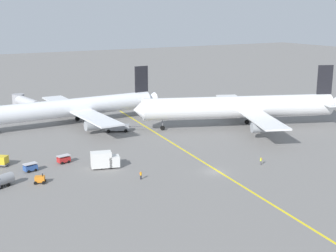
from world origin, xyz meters
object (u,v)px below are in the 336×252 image
object	(u,v)px
gse_container_dolly_flat	(0,161)
ground_crew_ramp_agent_by_cones	(141,175)
gse_catering_truck_tall	(105,160)
gse_fuel_bowser_stubby	(0,181)
gse_baggage_cart_trailing	(64,159)
gse_baggage_cart_near_cluster	(30,167)
pushback_tug	(117,127)
gse_gpu_cart_small	(40,179)
airliner_being_pushed	(240,107)
jet_bridge	(25,102)
airliner_at_gate_left	(71,108)
ground_crew_marshaller_foreground	(261,161)

from	to	relation	value
gse_container_dolly_flat	ground_crew_ramp_agent_by_cones	distance (m)	31.03
gse_container_dolly_flat	gse_catering_truck_tall	bearing A→B (deg)	-33.57
gse_fuel_bowser_stubby	gse_baggage_cart_trailing	xyz separation A→B (m)	(14.66, 8.33, -0.47)
gse_catering_truck_tall	ground_crew_ramp_agent_by_cones	bearing A→B (deg)	-70.74
gse_baggage_cart_near_cluster	gse_fuel_bowser_stubby	bearing A→B (deg)	-138.08
pushback_tug	ground_crew_ramp_agent_by_cones	size ratio (longest dim) A/B	5.59
gse_gpu_cart_small	gse_baggage_cart_trailing	distance (m)	12.39
airliner_being_pushed	ground_crew_ramp_agent_by_cones	world-z (taller)	airliner_being_pushed
gse_baggage_cart_near_cluster	jet_bridge	xyz separation A→B (m)	(12.47, 55.47, 3.20)
pushback_tug	gse_baggage_cart_near_cluster	world-z (taller)	pushback_tug
airliner_at_gate_left	jet_bridge	bearing A→B (deg)	112.40
pushback_tug	gse_container_dolly_flat	distance (m)	36.21
gse_baggage_cart_near_cluster	ground_crew_marshaller_foreground	size ratio (longest dim) A/B	1.73
gse_baggage_cart_near_cluster	ground_crew_marshaller_foreground	bearing A→B (deg)	-24.87
gse_baggage_cart_trailing	jet_bridge	world-z (taller)	jet_bridge
gse_gpu_cart_small	jet_bridge	bearing A→B (deg)	78.69
gse_fuel_bowser_stubby	gse_baggage_cart_trailing	world-z (taller)	gse_fuel_bowser_stubby
airliner_at_gate_left	ground_crew_marshaller_foreground	world-z (taller)	airliner_at_gate_left
gse_catering_truck_tall	gse_baggage_cart_near_cluster	distance (m)	14.98
airliner_being_pushed	pushback_tug	size ratio (longest dim) A/B	6.14
gse_baggage_cart_near_cluster	airliner_at_gate_left	bearing A→B (deg)	59.60
gse_catering_truck_tall	pushback_tug	bearing A→B (deg)	61.53
airliner_being_pushed	ground_crew_ramp_agent_by_cones	distance (m)	49.29
gse_baggage_cart_trailing	pushback_tug	bearing A→B (deg)	42.94
gse_gpu_cart_small	jet_bridge	size ratio (longest dim) A/B	0.16
jet_bridge	gse_baggage_cart_near_cluster	bearing A→B (deg)	-102.67
gse_gpu_cart_small	gse_baggage_cart_trailing	size ratio (longest dim) A/B	0.87
gse_fuel_bowser_stubby	ground_crew_marshaller_foreground	distance (m)	52.22
gse_catering_truck_tall	gse_gpu_cart_small	world-z (taller)	gse_catering_truck_tall
pushback_tug	gse_fuel_bowser_stubby	world-z (taller)	pushback_tug
gse_gpu_cart_small	gse_baggage_cart_trailing	xyz separation A→B (m)	(7.74, 9.68, 0.07)
airliner_being_pushed	jet_bridge	distance (m)	66.94
gse_container_dolly_flat	ground_crew_ramp_agent_by_cones	world-z (taller)	gse_container_dolly_flat
airliner_at_gate_left	gse_fuel_bowser_stubby	bearing A→B (deg)	-123.71
airliner_at_gate_left	gse_baggage_cart_trailing	bearing A→B (deg)	-111.54
gse_catering_truck_tall	gse_baggage_cart_near_cluster	xyz separation A→B (m)	(-13.89, 5.53, -0.90)
gse_gpu_cart_small	gse_baggage_cart_near_cluster	size ratio (longest dim) A/B	0.86
gse_gpu_cart_small	ground_crew_ramp_agent_by_cones	distance (m)	19.08
gse_catering_truck_tall	ground_crew_ramp_agent_by_cones	distance (m)	10.43
gse_fuel_bowser_stubby	gse_gpu_cart_small	xyz separation A→B (m)	(6.92, -1.35, -0.54)
gse_fuel_bowser_stubby	gse_container_dolly_flat	xyz separation A→B (m)	(2.57, 13.07, -0.16)
gse_fuel_bowser_stubby	gse_gpu_cart_small	world-z (taller)	gse_fuel_bowser_stubby
airliner_at_gate_left	gse_baggage_cart_near_cluster	world-z (taller)	airliner_at_gate_left
gse_catering_truck_tall	airliner_being_pushed	bearing A→B (deg)	16.91
gse_fuel_bowser_stubby	ground_crew_ramp_agent_by_cones	bearing A→B (deg)	-20.17
gse_catering_truck_tall	gse_fuel_bowser_stubby	size ratio (longest dim) A/B	1.20
ground_crew_ramp_agent_by_cones	ground_crew_marshaller_foreground	world-z (taller)	ground_crew_marshaller_foreground
gse_container_dolly_flat	ground_crew_marshaller_foreground	bearing A→B (deg)	-29.24
ground_crew_marshaller_foreground	gse_catering_truck_tall	bearing A→B (deg)	153.69
pushback_tug	gse_baggage_cart_trailing	distance (m)	28.65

